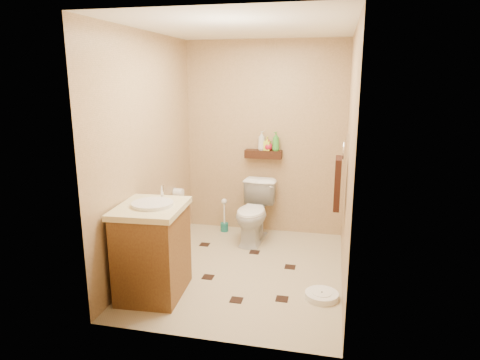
# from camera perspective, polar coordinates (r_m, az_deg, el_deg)

# --- Properties ---
(ground) EXTENTS (2.50, 2.50, 0.00)m
(ground) POSITION_cam_1_polar(r_m,az_deg,el_deg) (4.55, 0.43, -11.88)
(ground) COLOR tan
(ground) RESTS_ON ground
(wall_back) EXTENTS (2.00, 0.04, 2.40)m
(wall_back) POSITION_cam_1_polar(r_m,az_deg,el_deg) (5.39, 3.30, 5.50)
(wall_back) COLOR tan
(wall_back) RESTS_ON ground
(wall_front) EXTENTS (2.00, 0.04, 2.40)m
(wall_front) POSITION_cam_1_polar(r_m,az_deg,el_deg) (3.00, -4.63, -1.10)
(wall_front) COLOR tan
(wall_front) RESTS_ON ground
(wall_left) EXTENTS (0.04, 2.50, 2.40)m
(wall_left) POSITION_cam_1_polar(r_m,az_deg,el_deg) (4.49, -12.12, 3.59)
(wall_left) COLOR tan
(wall_left) RESTS_ON ground
(wall_right) EXTENTS (0.04, 2.50, 2.40)m
(wall_right) POSITION_cam_1_polar(r_m,az_deg,el_deg) (4.09, 14.31, 2.49)
(wall_right) COLOR tan
(wall_right) RESTS_ON ground
(ceiling) EXTENTS (2.00, 2.50, 0.02)m
(ceiling) POSITION_cam_1_polar(r_m,az_deg,el_deg) (4.13, 0.50, 19.75)
(ceiling) COLOR white
(ceiling) RESTS_ON wall_back
(wall_shelf) EXTENTS (0.46, 0.14, 0.10)m
(wall_shelf) POSITION_cam_1_polar(r_m,az_deg,el_deg) (5.34, 3.13, 3.47)
(wall_shelf) COLOR #3A1A0F
(wall_shelf) RESTS_ON wall_back
(floor_accents) EXTENTS (1.18, 1.30, 0.01)m
(floor_accents) POSITION_cam_1_polar(r_m,az_deg,el_deg) (4.52, 0.65, -12.03)
(floor_accents) COLOR black
(floor_accents) RESTS_ON ground
(toilet) EXTENTS (0.45, 0.74, 0.72)m
(toilet) POSITION_cam_1_polar(r_m,az_deg,el_deg) (5.18, 1.88, -4.34)
(toilet) COLOR white
(toilet) RESTS_ON ground
(vanity) EXTENTS (0.62, 0.73, 0.98)m
(vanity) POSITION_cam_1_polar(r_m,az_deg,el_deg) (4.01, -11.56, -8.98)
(vanity) COLOR brown
(vanity) RESTS_ON ground
(bathroom_scale) EXTENTS (0.36, 0.36, 0.06)m
(bathroom_scale) POSITION_cam_1_polar(r_m,az_deg,el_deg) (4.08, 10.84, -14.88)
(bathroom_scale) COLOR white
(bathroom_scale) RESTS_ON ground
(toilet_brush) EXTENTS (0.10, 0.10, 0.44)m
(toilet_brush) POSITION_cam_1_polar(r_m,az_deg,el_deg) (5.56, -2.10, -5.33)
(toilet_brush) COLOR #1B6C63
(toilet_brush) RESTS_ON ground
(towel_ring) EXTENTS (0.12, 0.30, 0.76)m
(towel_ring) POSITION_cam_1_polar(r_m,az_deg,el_deg) (4.38, 12.92, -0.11)
(towel_ring) COLOR silver
(towel_ring) RESTS_ON wall_right
(toilet_paper) EXTENTS (0.12, 0.11, 0.12)m
(toilet_paper) POSITION_cam_1_polar(r_m,az_deg,el_deg) (5.18, -8.21, -1.72)
(toilet_paper) COLOR white
(toilet_paper) RESTS_ON wall_left
(bottle_a) EXTENTS (0.13, 0.13, 0.24)m
(bottle_a) POSITION_cam_1_polar(r_m,az_deg,el_deg) (5.32, 2.90, 5.27)
(bottle_a) COLOR beige
(bottle_a) RESTS_ON wall_shelf
(bottle_b) EXTENTS (0.09, 0.09, 0.17)m
(bottle_b) POSITION_cam_1_polar(r_m,az_deg,el_deg) (5.31, 3.64, 4.89)
(bottle_b) COLOR yellow
(bottle_b) RESTS_ON wall_shelf
(bottle_c) EXTENTS (0.13, 0.13, 0.13)m
(bottle_c) POSITION_cam_1_polar(r_m,az_deg,el_deg) (5.31, 3.78, 4.69)
(bottle_c) COLOR red
(bottle_c) RESTS_ON wall_shelf
(bottle_d) EXTENTS (0.13, 0.13, 0.23)m
(bottle_d) POSITION_cam_1_polar(r_m,az_deg,el_deg) (5.29, 4.80, 5.17)
(bottle_d) COLOR green
(bottle_d) RESTS_ON wall_shelf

